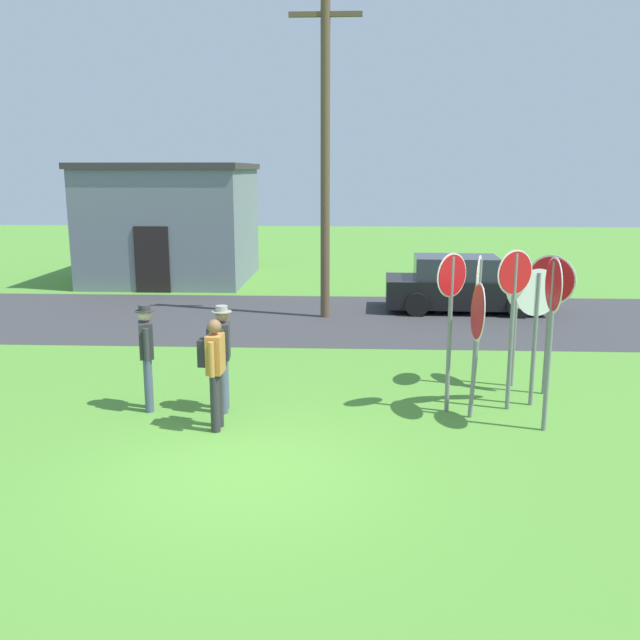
# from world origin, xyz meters

# --- Properties ---
(ground_plane) EXTENTS (80.00, 80.00, 0.00)m
(ground_plane) POSITION_xyz_m (0.00, 0.00, 0.00)
(ground_plane) COLOR #518E33
(street_asphalt) EXTENTS (60.00, 6.40, 0.01)m
(street_asphalt) POSITION_xyz_m (0.00, 9.52, 0.00)
(street_asphalt) COLOR #38383A
(street_asphalt) RESTS_ON ground
(building_background) EXTENTS (5.46, 5.62, 4.04)m
(building_background) POSITION_xyz_m (-4.98, 15.87, 2.03)
(building_background) COLOR slate
(building_background) RESTS_ON ground
(utility_pole) EXTENTS (1.80, 0.24, 8.13)m
(utility_pole) POSITION_xyz_m (0.63, 9.67, 4.24)
(utility_pole) COLOR brown
(utility_pole) RESTS_ON ground
(parked_car_on_street) EXTENTS (4.36, 2.14, 1.51)m
(parked_car_on_street) POSITION_xyz_m (4.37, 10.72, 0.69)
(parked_car_on_street) COLOR black
(parked_car_on_street) RESTS_ON ground
(stop_sign_low_front) EXTENTS (0.25, 0.78, 2.37)m
(stop_sign_low_front) POSITION_xyz_m (3.57, 3.79, 1.63)
(stop_sign_low_front) COLOR slate
(stop_sign_low_front) RESTS_ON ground
(stop_sign_rear_right) EXTENTS (0.62, 0.39, 2.61)m
(stop_sign_rear_right) POSITION_xyz_m (3.91, 2.55, 1.77)
(stop_sign_rear_right) COLOR slate
(stop_sign_rear_right) RESTS_ON ground
(stop_sign_leaning_left) EXTENTS (0.25, 0.80, 2.26)m
(stop_sign_leaning_left) POSITION_xyz_m (4.25, 3.82, 1.55)
(stop_sign_leaning_left) COLOR slate
(stop_sign_leaning_left) RESTS_ON ground
(stop_sign_leaning_right) EXTENTS (0.69, 0.52, 2.43)m
(stop_sign_leaning_right) POSITION_xyz_m (4.71, 3.38, 1.68)
(stop_sign_leaning_right) COLOR slate
(stop_sign_leaning_right) RESTS_ON ground
(stop_sign_center_cluster) EXTENTS (0.52, 0.48, 2.57)m
(stop_sign_center_cluster) POSITION_xyz_m (2.90, 2.39, 1.73)
(stop_sign_center_cluster) COLOR slate
(stop_sign_center_cluster) RESTS_ON ground
(stop_sign_rear_left) EXTENTS (0.75, 0.23, 2.28)m
(stop_sign_rear_left) POSITION_xyz_m (4.33, 2.77, 1.56)
(stop_sign_rear_left) COLOR slate
(stop_sign_rear_left) RESTS_ON ground
(stop_sign_tallest) EXTENTS (0.17, 0.90, 2.15)m
(stop_sign_tallest) POSITION_xyz_m (3.28, 2.13, 1.48)
(stop_sign_tallest) COLOR slate
(stop_sign_tallest) RESTS_ON ground
(stop_sign_nearest) EXTENTS (0.07, 0.81, 2.62)m
(stop_sign_nearest) POSITION_xyz_m (4.24, 1.62, 1.80)
(stop_sign_nearest) COLOR slate
(stop_sign_nearest) RESTS_ON ground
(person_on_left) EXTENTS (0.32, 0.55, 1.74)m
(person_on_left) POSITION_xyz_m (-1.93, 2.24, 0.98)
(person_on_left) COLOR #4C5670
(person_on_left) RESTS_ON ground
(person_in_teal) EXTENTS (0.41, 0.57, 1.74)m
(person_in_teal) POSITION_xyz_m (-0.72, 2.24, 1.01)
(person_in_teal) COLOR #4C5670
(person_in_teal) RESTS_ON ground
(person_near_signs) EXTENTS (0.37, 0.57, 1.69)m
(person_near_signs) POSITION_xyz_m (-0.68, 1.43, 0.98)
(person_near_signs) COLOR #2D2D33
(person_near_signs) RESTS_ON ground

